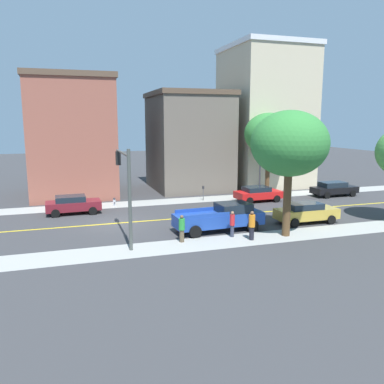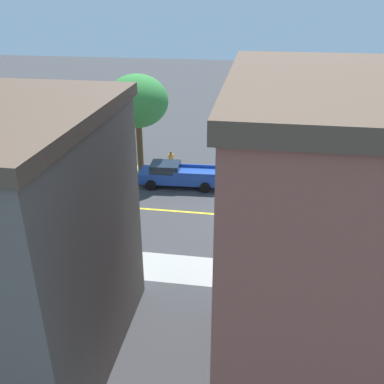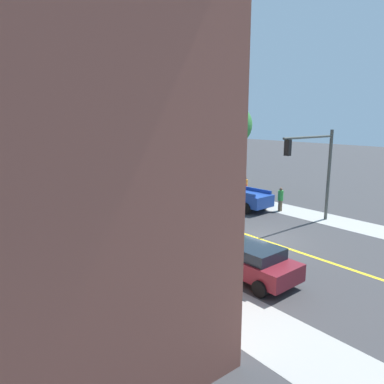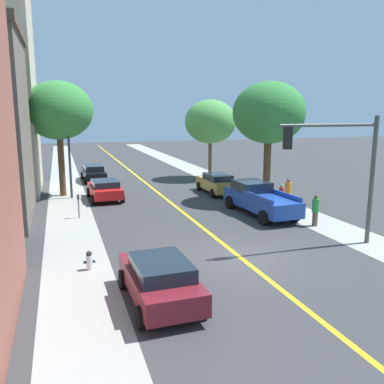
% 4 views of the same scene
% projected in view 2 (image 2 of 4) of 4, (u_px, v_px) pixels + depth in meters
% --- Properties ---
extents(ground_plane, '(140.00, 140.00, 0.00)m').
position_uv_depth(ground_plane, '(261.00, 218.00, 28.15)').
color(ground_plane, '#38383A').
extents(sidewalk_left, '(2.58, 126.00, 0.01)m').
position_uv_depth(sidewalk_left, '(260.00, 276.00, 22.36)').
color(sidewalk_left, '#9E9E99').
rests_on(sidewalk_left, ground).
extents(sidewalk_right, '(2.58, 126.00, 0.01)m').
position_uv_depth(sidewalk_right, '(262.00, 179.00, 33.94)').
color(sidewalk_right, '#9E9E99').
rests_on(sidewalk_right, ground).
extents(road_centerline_stripe, '(0.20, 126.00, 0.00)m').
position_uv_depth(road_centerline_stripe, '(261.00, 218.00, 28.15)').
color(road_centerline_stripe, yellow).
rests_on(road_centerline_stripe, ground).
extents(corner_shop_building, '(9.68, 8.16, 11.57)m').
position_uv_depth(corner_shop_building, '(348.00, 259.00, 13.70)').
color(corner_shop_building, '#935142').
rests_on(corner_shop_building, ground).
extents(tan_rowhouse, '(9.28, 7.93, 10.32)m').
position_uv_depth(tan_rowhouse, '(7.00, 244.00, 15.68)').
color(tan_rowhouse, '#665B51').
rests_on(tan_rowhouse, ground).
extents(street_tree_left_near, '(4.82, 4.82, 7.95)m').
position_uv_depth(street_tree_left_near, '(137.00, 101.00, 32.84)').
color(street_tree_left_near, brown).
rests_on(street_tree_left_near, ground).
extents(street_tree_right_corner, '(4.57, 4.57, 7.06)m').
position_uv_depth(street_tree_right_corner, '(17.00, 107.00, 34.24)').
color(street_tree_right_corner, brown).
rests_on(street_tree_right_corner, ground).
extents(fire_hydrant, '(0.44, 0.24, 0.75)m').
position_uv_depth(fire_hydrant, '(249.00, 265.00, 22.70)').
color(fire_hydrant, silver).
rests_on(fire_hydrant, ground).
extents(parking_meter, '(0.12, 0.18, 1.35)m').
position_uv_depth(parking_meter, '(102.00, 243.00, 23.64)').
color(parking_meter, '#4C4C51').
rests_on(parking_meter, ground).
extents(traffic_light_mast, '(4.89, 0.32, 5.77)m').
position_uv_depth(traffic_light_mast, '(265.00, 139.00, 30.77)').
color(traffic_light_mast, '#474C47').
rests_on(traffic_light_mast, ground).
extents(red_sedan_left_curb, '(2.24, 4.25, 1.37)m').
position_uv_depth(red_sedan_left_curb, '(42.00, 222.00, 26.12)').
color(red_sedan_left_curb, red).
rests_on(red_sedan_left_curb, ground).
extents(gold_sedan_right_curb, '(1.97, 4.56, 1.48)m').
position_uv_depth(gold_sedan_right_curb, '(94.00, 171.00, 33.29)').
color(gold_sedan_right_curb, '#B29338').
rests_on(gold_sedan_right_curb, ground).
extents(maroon_sedan_left_curb, '(2.14, 4.25, 1.45)m').
position_uv_depth(maroon_sedan_left_curb, '(313.00, 244.00, 23.74)').
color(maroon_sedan_left_curb, maroon).
rests_on(maroon_sedan_left_curb, ground).
extents(blue_pickup_truck, '(2.43, 6.11, 1.83)m').
position_uv_depth(blue_pickup_truck, '(177.00, 175.00, 32.34)').
color(blue_pickup_truck, '#1E429E').
rests_on(blue_pickup_truck, ground).
extents(pedestrian_orange_shirt, '(0.40, 0.40, 1.83)m').
position_uv_depth(pedestrian_orange_shirt, '(171.00, 161.00, 34.76)').
color(pedestrian_orange_shirt, black).
rests_on(pedestrian_orange_shirt, ground).
extents(pedestrian_green_shirt, '(0.38, 0.38, 1.68)m').
position_uv_depth(pedestrian_green_shirt, '(221.00, 170.00, 33.38)').
color(pedestrian_green_shirt, brown).
rests_on(pedestrian_green_shirt, ground).
extents(pedestrian_red_shirt, '(0.31, 0.31, 1.66)m').
position_uv_depth(pedestrian_red_shirt, '(179.00, 167.00, 33.78)').
color(pedestrian_red_shirt, '#33384C').
rests_on(pedestrian_red_shirt, ground).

